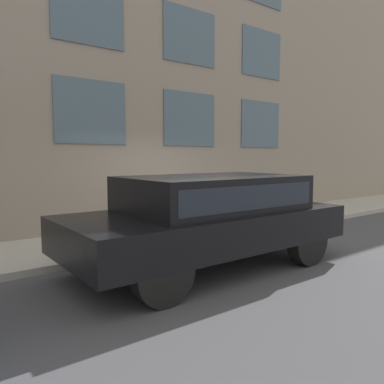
# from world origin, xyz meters

# --- Properties ---
(ground_plane) EXTENTS (80.00, 80.00, 0.00)m
(ground_plane) POSITION_xyz_m (0.00, 0.00, 0.00)
(ground_plane) COLOR #47474C
(sidewalk) EXTENTS (2.30, 60.00, 0.12)m
(sidewalk) POSITION_xyz_m (1.15, 0.00, 0.06)
(sidewalk) COLOR #B2ADA3
(sidewalk) RESTS_ON ground_plane
(fire_hydrant) EXTENTS (0.28, 0.41, 0.69)m
(fire_hydrant) POSITION_xyz_m (0.64, 0.06, 0.47)
(fire_hydrant) COLOR red
(fire_hydrant) RESTS_ON sidewalk
(person) EXTENTS (0.32, 0.21, 1.34)m
(person) POSITION_xyz_m (0.70, -0.57, 0.93)
(person) COLOR navy
(person) RESTS_ON sidewalk
(parked_truck_black_near) EXTENTS (2.09, 4.78, 1.55)m
(parked_truck_black_near) POSITION_xyz_m (-1.28, 0.85, 0.93)
(parked_truck_black_near) COLOR black
(parked_truck_black_near) RESTS_ON ground_plane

